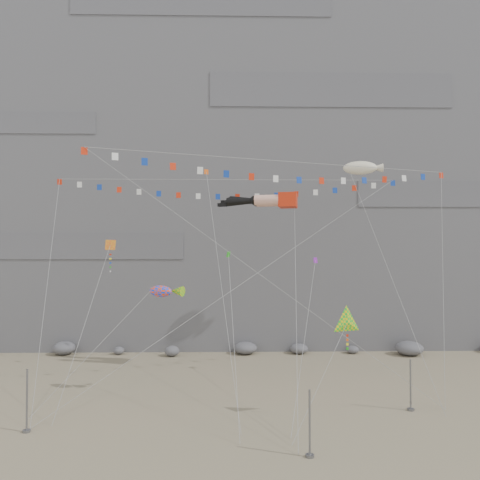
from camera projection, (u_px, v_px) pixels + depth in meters
The scene contains 16 objects.
ground at pixel (253, 404), 34.90m from camera, with size 120.00×120.00×0.00m, color #86765C.
cliff at pixel (242, 157), 67.49m from camera, with size 80.00×28.00×50.00m, color slate.
talus_boulders at pixel (245, 348), 51.91m from camera, with size 60.00×3.00×1.20m, color slate, non-canonical shape.
anchor_pole_left at pixel (27, 401), 29.46m from camera, with size 0.12×0.12×3.95m, color slate.
anchor_pole_center at pixel (310, 423), 25.90m from camera, with size 0.12×0.12×3.71m, color slate.
anchor_pole_right at pixel (411, 385), 33.46m from camera, with size 0.12×0.12×3.63m, color slate.
legs_kite at pixel (266, 201), 43.27m from camera, with size 7.51×18.72×23.02m.
flag_banner_upper at pixel (227, 180), 45.54m from camera, with size 32.52×15.18×26.81m.
flag_banner_lower at pixel (288, 162), 38.14m from camera, with size 29.93×10.07×22.02m.
harlequin_kite at pixel (110, 245), 39.18m from camera, with size 2.50×9.58×14.75m.
fish_windsock at pixel (160, 291), 36.64m from camera, with size 9.97×5.98×12.54m.
delta_kite at pixel (347, 323), 31.28m from camera, with size 5.48×4.42×8.78m.
blimp_windsock at pixel (360, 168), 46.82m from camera, with size 4.38×15.36×24.47m.
small_kite_a at pixel (207, 178), 41.35m from camera, with size 3.41×13.17×22.54m.
small_kite_b at pixel (315, 263), 41.70m from camera, with size 4.62×13.97×17.44m.
small_kite_c at pixel (229, 258), 35.90m from camera, with size 1.30×8.96×13.94m.
Camera 1 is at (-1.66, -35.16, 11.40)m, focal length 35.00 mm.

